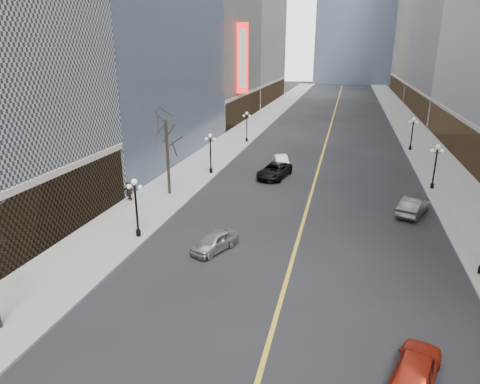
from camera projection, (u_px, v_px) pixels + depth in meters
The scene contains 16 objects.
sidewalk_east at pixel (422, 145), 63.29m from camera, with size 6.00×230.00×0.15m, color gray.
sidewalk_west at pixel (239, 136), 69.73m from camera, with size 6.00×230.00×0.15m, color gray.
lane_line at pixel (329, 130), 75.73m from camera, with size 0.25×200.00×0.02m, color gold.
streetlamp_east_2 at pixel (436, 162), 42.66m from camera, with size 1.26×0.44×4.52m.
streetlamp_east_3 at pixel (412, 130), 59.22m from camera, with size 1.26×0.44×4.52m.
streetlamp_west_1 at pixel (136, 202), 31.53m from camera, with size 1.26×0.44×4.52m.
streetlamp_west_2 at pixel (210, 149), 48.09m from camera, with size 1.26×0.44×4.52m.
streetlamp_west_3 at pixel (247, 124), 64.65m from camera, with size 1.26×0.44×4.52m.
theatre_marquee at pixel (243, 59), 75.58m from camera, with size 2.00×0.55×12.00m.
tree_west_far at pixel (166, 132), 40.06m from camera, with size 3.60×3.60×7.92m.
car_nb_near at pixel (215, 242), 30.20m from camera, with size 1.61×4.00×1.36m, color #A0A3A7.
car_nb_mid at pixel (281, 161), 51.91m from camera, with size 1.48×4.26×1.40m, color silver.
car_nb_far at pixel (274, 171), 47.37m from camera, with size 2.64×5.73×1.59m, color black.
car_sb_mid at pixel (416, 368), 18.14m from camera, with size 1.72×4.28×1.46m, color maroon.
car_sb_far at pixel (413, 206), 36.77m from camera, with size 1.67×4.80×1.58m, color #464B4E.
ped_west_far at pixel (129, 191), 39.89m from camera, with size 1.61×0.46×1.74m, color black.
Camera 1 is at (2.87, 3.08, 13.59)m, focal length 32.00 mm.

